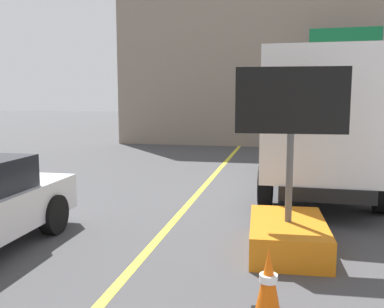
% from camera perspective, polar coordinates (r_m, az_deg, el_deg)
% --- Properties ---
extents(arrow_board_trailer, '(1.60, 1.86, 2.70)m').
position_cam_1_polar(arrow_board_trailer, '(6.65, 12.47, -8.34)').
color(arrow_board_trailer, orange).
rests_on(arrow_board_trailer, ground).
extents(box_truck, '(2.66, 6.70, 3.18)m').
position_cam_1_polar(box_truck, '(10.84, 16.41, 4.46)').
color(box_truck, black).
rests_on(box_truck, ground).
extents(highway_guide_sign, '(2.79, 0.26, 5.00)m').
position_cam_1_polar(highway_guide_sign, '(17.73, 21.29, 10.84)').
color(highway_guide_sign, gray).
rests_on(highway_guide_sign, ground).
extents(far_building_block, '(12.22, 9.93, 9.93)m').
position_cam_1_polar(far_building_block, '(24.69, 8.41, 13.84)').
color(far_building_block, gray).
rests_on(far_building_block, ground).
extents(traffic_cone_mid_lane, '(0.36, 0.36, 0.76)m').
position_cam_1_polar(traffic_cone_mid_lane, '(4.74, 9.97, -16.37)').
color(traffic_cone_mid_lane, black).
rests_on(traffic_cone_mid_lane, ground).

